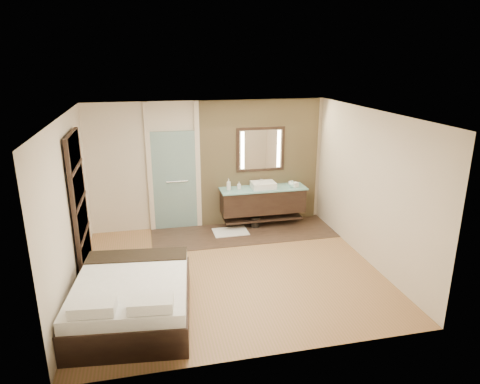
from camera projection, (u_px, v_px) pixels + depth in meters
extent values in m
plane|color=olive|center=(231.00, 271.00, 7.39)|extent=(5.00, 5.00, 0.00)
cube|color=#31241B|center=(243.00, 232.00, 9.00)|extent=(3.80, 1.30, 0.01)
cube|color=tan|center=(260.00, 163.00, 9.27)|extent=(2.60, 0.08, 2.70)
cube|color=black|center=(263.00, 201.00, 9.23)|extent=(1.80, 0.50, 0.50)
cube|color=black|center=(262.00, 218.00, 9.35)|extent=(1.71, 0.45, 0.04)
cube|color=#99EAE4|center=(263.00, 189.00, 9.13)|extent=(1.85, 0.55, 0.03)
cube|color=white|center=(263.00, 185.00, 9.11)|extent=(0.50, 0.38, 0.13)
cylinder|color=silver|center=(261.00, 182.00, 9.28)|extent=(0.03, 0.03, 0.18)
cylinder|color=silver|center=(261.00, 179.00, 9.21)|extent=(0.02, 0.10, 0.02)
cube|color=black|center=(261.00, 149.00, 9.13)|extent=(1.06, 0.03, 0.96)
cube|color=white|center=(261.00, 150.00, 9.12)|extent=(0.94, 0.01, 0.84)
cube|color=#FFF1BF|center=(243.00, 150.00, 9.03)|extent=(0.07, 0.01, 0.80)
cube|color=#FFF1BF|center=(279.00, 149.00, 9.19)|extent=(0.07, 0.01, 0.80)
cube|color=silver|center=(175.00, 181.00, 8.96)|extent=(0.90, 0.05, 2.10)
cylinder|color=silver|center=(177.00, 182.00, 8.93)|extent=(0.45, 0.03, 0.03)
cube|color=beige|center=(149.00, 168.00, 8.78)|extent=(0.10, 0.08, 2.70)
cube|color=beige|center=(198.00, 166.00, 8.99)|extent=(0.10, 0.08, 2.70)
cube|color=black|center=(79.00, 205.00, 7.08)|extent=(0.06, 1.20, 2.40)
cube|color=beige|center=(86.00, 250.00, 7.34)|extent=(0.02, 1.06, 0.52)
cube|color=beige|center=(82.00, 218.00, 7.16)|extent=(0.02, 1.06, 0.52)
cube|color=beige|center=(78.00, 185.00, 6.98)|extent=(0.02, 1.06, 0.52)
cube|color=beige|center=(74.00, 149.00, 6.80)|extent=(0.02, 1.06, 0.52)
cube|color=black|center=(133.00, 304.00, 6.02)|extent=(1.77, 2.11, 0.43)
cube|color=silver|center=(132.00, 285.00, 5.93)|extent=(1.71, 2.06, 0.18)
cube|color=black|center=(137.00, 256.00, 6.59)|extent=(1.55, 0.60, 0.04)
cube|color=silver|center=(93.00, 307.00, 5.10)|extent=(0.57, 0.35, 0.14)
cube|color=silver|center=(151.00, 304.00, 5.17)|extent=(0.57, 0.35, 0.14)
cube|color=white|center=(230.00, 232.00, 9.01)|extent=(0.73, 0.51, 0.02)
cylinder|color=black|center=(255.00, 222.00, 9.27)|extent=(0.21, 0.21, 0.23)
cube|color=silver|center=(295.00, 185.00, 9.18)|extent=(0.15, 0.15, 0.10)
imported|color=silver|center=(229.00, 184.00, 8.94)|extent=(0.10, 0.10, 0.25)
imported|color=#B2B2B2|center=(239.00, 185.00, 9.03)|extent=(0.08, 0.08, 0.16)
imported|color=#BCEDE5|center=(292.00, 184.00, 9.17)|extent=(0.15, 0.15, 0.15)
imported|color=white|center=(291.00, 183.00, 9.29)|extent=(0.12, 0.12, 0.09)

